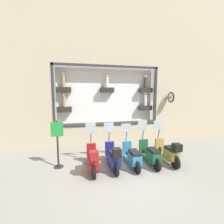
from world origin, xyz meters
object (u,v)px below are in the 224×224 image
scooter_green_1 (150,154)px  shop_sign_post (58,142)px  scooter_olive_0 (168,152)px  scooter_red_4 (93,159)px  scooter_navy_3 (113,157)px  scooter_teal_2 (132,156)px

scooter_green_1 → shop_sign_post: (0.51, 3.56, 0.56)m
scooter_olive_0 → scooter_red_4: (-0.01, 3.05, -0.01)m
scooter_red_4 → shop_sign_post: (0.58, 1.27, 0.52)m
scooter_navy_3 → scooter_red_4: scooter_red_4 is taller
scooter_teal_2 → shop_sign_post: 2.90m
scooter_green_1 → scooter_teal_2: 0.76m
scooter_green_1 → scooter_red_4: scooter_green_1 is taller
scooter_green_1 → shop_sign_post: bearing=81.8°
scooter_olive_0 → scooter_teal_2: bearing=88.0°
scooter_green_1 → scooter_olive_0: bearing=-94.5°
scooter_green_1 → scooter_navy_3: bearing=92.3°
scooter_olive_0 → shop_sign_post: size_ratio=0.99×
scooter_green_1 → scooter_navy_3: (-0.06, 1.52, 0.04)m
scooter_navy_3 → shop_sign_post: (0.57, 2.03, 0.51)m
scooter_olive_0 → scooter_teal_2: size_ratio=1.01×
scooter_teal_2 → scooter_navy_3: 0.77m
scooter_olive_0 → shop_sign_post: (0.57, 4.32, 0.51)m
scooter_red_4 → shop_sign_post: 1.49m
scooter_green_1 → scooter_red_4: bearing=91.7°
scooter_olive_0 → shop_sign_post: shop_sign_post is taller
scooter_teal_2 → scooter_green_1: bearing=-89.5°
scooter_teal_2 → scooter_red_4: size_ratio=1.00×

